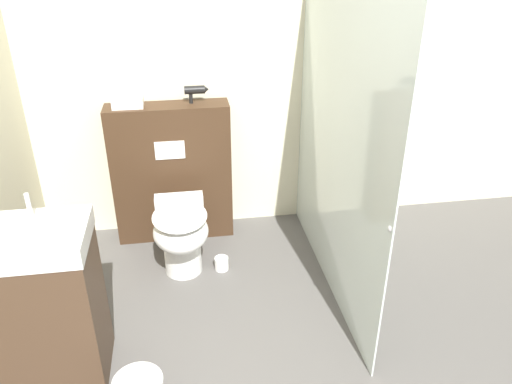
{
  "coord_description": "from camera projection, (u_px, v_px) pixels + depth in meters",
  "views": [
    {
      "loc": [
        -0.25,
        -1.55,
        2.24
      ],
      "look_at": [
        0.21,
        1.32,
        0.72
      ],
      "focal_mm": 35.0,
      "sensor_mm": 36.0,
      "label": 1
    }
  ],
  "objects": [
    {
      "name": "wall_back",
      "position": [
        210.0,
        78.0,
        3.8
      ],
      "size": [
        8.0,
        0.06,
        2.5
      ],
      "color": "beige",
      "rests_on": "ground_plane"
    },
    {
      "name": "partition_panel",
      "position": [
        172.0,
        173.0,
        3.93
      ],
      "size": [
        0.92,
        0.25,
        1.11
      ],
      "color": "#3D2819",
      "rests_on": "ground_plane"
    },
    {
      "name": "shower_glass",
      "position": [
        336.0,
        149.0,
        3.17
      ],
      "size": [
        0.04,
        1.86,
        2.02
      ],
      "color": "silver",
      "rests_on": "ground_plane"
    },
    {
      "name": "toilet",
      "position": [
        181.0,
        235.0,
        3.54
      ],
      "size": [
        0.38,
        0.56,
        0.53
      ],
      "color": "white",
      "rests_on": "ground_plane"
    },
    {
      "name": "sink_vanity",
      "position": [
        45.0,
        306.0,
        2.64
      ],
      "size": [
        0.57,
        0.44,
        1.09
      ],
      "color": "#473323",
      "rests_on": "ground_plane"
    },
    {
      "name": "hair_drier",
      "position": [
        195.0,
        91.0,
        3.67
      ],
      "size": [
        0.18,
        0.06,
        0.13
      ],
      "color": "black",
      "rests_on": "partition_panel"
    },
    {
      "name": "folded_towel",
      "position": [
        128.0,
        102.0,
        3.61
      ],
      "size": [
        0.22,
        0.15,
        0.07
      ],
      "color": "white",
      "rests_on": "partition_panel"
    },
    {
      "name": "spare_toilet_roll",
      "position": [
        222.0,
        263.0,
        3.71
      ],
      "size": [
        0.1,
        0.1,
        0.1
      ],
      "color": "white",
      "rests_on": "ground_plane"
    }
  ]
}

